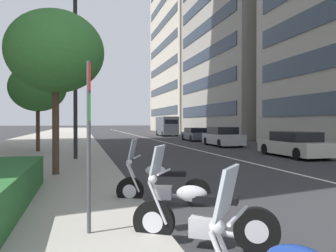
{
  "coord_description": "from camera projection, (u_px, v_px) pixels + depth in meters",
  "views": [
    {
      "loc": [
        -2.5,
        7.38,
        1.83
      ],
      "look_at": [
        17.43,
        2.31,
        1.61
      ],
      "focal_mm": 36.23,
      "sensor_mm": 36.0,
      "label": 1
    }
  ],
  "objects": [
    {
      "name": "car_lead_in_lane",
      "position": [
        195.0,
        134.0,
        33.94
      ],
      "size": [
        4.52,
        1.92,
        1.3
      ],
      "rotation": [
        0.0,
        0.0,
        -0.03
      ],
      "color": "#4C515B",
      "rests_on": "ground"
    },
    {
      "name": "street_tree_by_lamp_post",
      "position": [
        55.0,
        52.0,
        10.93
      ],
      "size": [
        3.12,
        3.12,
        5.29
      ],
      "color": "#473323",
      "rests_on": "sidewalk_right_plaza"
    },
    {
      "name": "office_tower_mid_left",
      "position": [
        211.0,
        9.0,
        69.3
      ],
      "size": [
        24.3,
        20.55,
        50.05
      ],
      "color": "beige",
      "rests_on": "ground"
    },
    {
      "name": "motorcycle_mid_row",
      "position": [
        200.0,
        217.0,
        4.94
      ],
      "size": [
        1.22,
        1.91,
        1.48
      ],
      "rotation": [
        0.0,
        0.0,
        1.03
      ],
      "color": "black",
      "rests_on": "ground"
    },
    {
      "name": "parking_sign_by_curb",
      "position": [
        89.0,
        126.0,
        5.12
      ],
      "size": [
        0.32,
        0.06,
        2.6
      ],
      "color": "#47494C",
      "rests_on": "sidewalk_right_plaza"
    },
    {
      "name": "street_lamp_with_banners",
      "position": [
        82.0,
        48.0,
        15.66
      ],
      "size": [
        1.26,
        2.35,
        8.61
      ],
      "color": "#232326",
      "rests_on": "sidewalk_right_plaza"
    },
    {
      "name": "sidewalk_right_plaza",
      "position": [
        49.0,
        142.0,
        30.79
      ],
      "size": [
        160.0,
        8.42,
        0.15
      ],
      "primitive_type": "cube",
      "color": "#A39E93",
      "rests_on": "ground"
    },
    {
      "name": "street_tree_near_plaza_corner",
      "position": [
        38.0,
        88.0,
        19.65
      ],
      "size": [
        3.25,
        3.25,
        5.08
      ],
      "color": "#473323",
      "rests_on": "sidewalk_right_plaza"
    },
    {
      "name": "car_following_behind",
      "position": [
        294.0,
        145.0,
        17.93
      ],
      "size": [
        4.59,
        1.87,
        1.34
      ],
      "rotation": [
        0.0,
        0.0,
        -0.01
      ],
      "color": "beige",
      "rests_on": "ground"
    },
    {
      "name": "car_mid_block_traffic",
      "position": [
        223.0,
        137.0,
        26.3
      ],
      "size": [
        4.74,
        1.99,
        1.47
      ],
      "rotation": [
        0.0,
        0.0,
        -0.03
      ],
      "color": "#B7B7BC",
      "rests_on": "ground"
    },
    {
      "name": "lane_centre_stripe",
      "position": [
        149.0,
        139.0,
        38.18
      ],
      "size": [
        110.0,
        0.16,
        0.01
      ],
      "primitive_type": "cube",
      "color": "silver",
      "rests_on": "ground"
    },
    {
      "name": "motorcycle_by_sign_pole",
      "position": [
        161.0,
        186.0,
        7.46
      ],
      "size": [
        0.93,
        1.99,
        1.46
      ],
      "rotation": [
        0.0,
        0.0,
        1.2
      ],
      "color": "black",
      "rests_on": "ground"
    },
    {
      "name": "delivery_van_ahead",
      "position": [
        167.0,
        126.0,
        45.65
      ],
      "size": [
        5.8,
        2.25,
        2.58
      ],
      "rotation": [
        0.0,
        0.0,
        -0.04
      ],
      "color": "#4C5156",
      "rests_on": "ground"
    }
  ]
}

